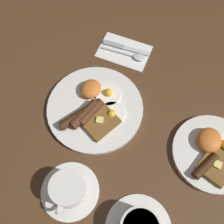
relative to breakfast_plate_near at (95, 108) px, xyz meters
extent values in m
plane|color=#4C301C|center=(0.00, 0.00, -0.01)|extent=(3.00, 3.00, 0.00)
cylinder|color=silver|center=(0.00, 0.00, -0.01)|extent=(0.29, 0.29, 0.01)
cylinder|color=white|center=(-0.06, 0.02, 0.00)|extent=(0.08, 0.08, 0.01)
sphere|color=yellow|center=(-0.06, 0.02, 0.01)|extent=(0.03, 0.03, 0.03)
cylinder|color=white|center=(0.00, 0.06, 0.00)|extent=(0.07, 0.07, 0.01)
sphere|color=yellow|center=(0.00, 0.06, 0.01)|extent=(0.02, 0.02, 0.02)
ellipsoid|color=orange|center=(-0.05, -0.03, 0.02)|extent=(0.07, 0.06, 0.03)
cylinder|color=#3B200E|center=(0.05, -0.03, 0.01)|extent=(0.11, 0.08, 0.03)
cylinder|color=#492715|center=(0.04, -0.02, 0.02)|extent=(0.10, 0.06, 0.03)
cylinder|color=#472614|center=(0.02, 0.00, 0.02)|extent=(0.09, 0.05, 0.03)
cube|color=brown|center=(0.04, 0.03, 0.01)|extent=(0.12, 0.12, 0.01)
cube|color=#F4E072|center=(0.04, 0.03, 0.02)|extent=(0.02, 0.02, 0.01)
cylinder|color=silver|center=(0.00, 0.36, -0.01)|extent=(0.23, 0.23, 0.01)
cylinder|color=white|center=(-0.03, 0.38, 0.00)|extent=(0.07, 0.07, 0.01)
ellipsoid|color=orange|center=(-0.03, 0.34, 0.02)|extent=(0.07, 0.07, 0.03)
cylinder|color=#3B200E|center=(0.05, 0.35, 0.01)|extent=(0.09, 0.06, 0.02)
cube|color=brown|center=(0.03, 0.38, 0.01)|extent=(0.11, 0.10, 0.01)
cube|color=#F4E072|center=(0.03, 0.38, 0.02)|extent=(0.02, 0.02, 0.01)
cylinder|color=silver|center=(0.24, 0.04, -0.01)|extent=(0.15, 0.15, 0.01)
cylinder|color=silver|center=(0.24, 0.04, 0.03)|extent=(0.09, 0.09, 0.06)
cylinder|color=brown|center=(0.24, 0.04, 0.05)|extent=(0.08, 0.08, 0.00)
torus|color=silver|center=(0.29, 0.04, 0.03)|extent=(0.04, 0.01, 0.04)
cube|color=white|center=(-0.24, 0.00, -0.01)|extent=(0.11, 0.17, 0.01)
cube|color=silver|center=(-0.25, 0.04, -0.01)|extent=(0.02, 0.09, 0.00)
cube|color=#9E9EA3|center=(-0.25, -0.04, -0.01)|extent=(0.02, 0.07, 0.01)
ellipsoid|color=silver|center=(-0.23, 0.06, 0.00)|extent=(0.03, 0.05, 0.01)
cube|color=silver|center=(-0.23, -0.02, -0.01)|extent=(0.01, 0.11, 0.00)
camera|label=1|loc=(0.30, 0.18, 0.70)|focal=42.00mm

